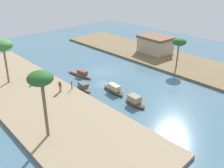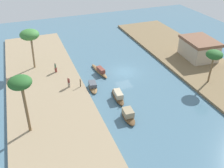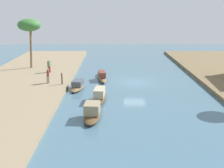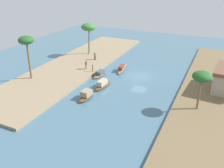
% 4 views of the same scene
% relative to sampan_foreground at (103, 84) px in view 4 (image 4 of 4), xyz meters
% --- Properties ---
extents(river_water, '(67.87, 67.87, 0.00)m').
position_rel_sampan_foreground_xyz_m(river_water, '(-6.63, 3.84, -0.46)').
color(river_water, '#476B7F').
rests_on(river_water, ground).
extents(riverbank_left, '(42.18, 10.89, 0.40)m').
position_rel_sampan_foreground_xyz_m(riverbank_left, '(-6.63, -9.00, -0.26)').
color(riverbank_left, '#937F60').
rests_on(riverbank_left, ground).
extents(riverbank_right, '(42.18, 10.89, 0.40)m').
position_rel_sampan_foreground_xyz_m(riverbank_right, '(-6.63, 16.68, -0.26)').
color(riverbank_right, brown).
rests_on(riverbank_right, ground).
extents(sampan_foreground, '(4.24, 1.47, 1.22)m').
position_rel_sampan_foreground_xyz_m(sampan_foreground, '(0.00, 0.00, 0.00)').
color(sampan_foreground, brown).
rests_on(sampan_foreground, river_water).
extents(sampan_with_tall_canopy, '(3.34, 1.43, 1.27)m').
position_rel_sampan_foreground_xyz_m(sampan_with_tall_canopy, '(4.36, -0.41, 0.04)').
color(sampan_with_tall_canopy, brown).
rests_on(sampan_with_tall_canopy, river_water).
extents(sampan_open_hull, '(5.39, 1.62, 1.09)m').
position_rel_sampan_foreground_xyz_m(sampan_open_hull, '(-7.86, -0.06, -0.08)').
color(sampan_open_hull, brown).
rests_on(sampan_open_hull, river_water).
extents(sampan_downstream_large, '(3.51, 1.54, 0.94)m').
position_rel_sampan_foreground_xyz_m(sampan_downstream_large, '(-3.78, -2.48, -0.09)').
color(sampan_downstream_large, brown).
rests_on(sampan_downstream_large, river_water).
extents(person_on_near_bank, '(0.42, 0.38, 1.60)m').
position_rel_sampan_foreground_xyz_m(person_on_near_bank, '(-4.79, -5.78, 0.63)').
color(person_on_near_bank, gray).
rests_on(person_on_near_bank, riverbank_left).
extents(person_by_mooring, '(0.46, 0.46, 1.63)m').
position_rel_sampan_foreground_xyz_m(person_by_mooring, '(-9.97, -6.80, 0.63)').
color(person_by_mooring, brown).
rests_on(person_by_mooring, riverbank_left).
extents(mooring_post, '(0.14, 0.14, 1.23)m').
position_rel_sampan_foreground_xyz_m(mooring_post, '(-4.28, -4.20, 0.55)').
color(mooring_post, '#4C3823').
rests_on(mooring_post, riverbank_left).
extents(palm_tree_left_near, '(2.99, 2.99, 6.56)m').
position_rel_sampan_foreground_xyz_m(palm_tree_left_near, '(-12.82, -9.73, 5.57)').
color(palm_tree_left_near, '#7F6647').
rests_on(palm_tree_left_near, riverbank_left).
extents(palm_tree_left_far, '(2.42, 2.42, 7.10)m').
position_rel_sampan_foreground_xyz_m(palm_tree_left_far, '(2.65, -11.86, 6.12)').
color(palm_tree_left_far, brown).
rests_on(palm_tree_left_far, riverbank_left).
extents(palm_tree_right_tall, '(2.38, 2.38, 5.14)m').
position_rel_sampan_foreground_xyz_m(palm_tree_right_tall, '(1.23, 14.24, 4.32)').
color(palm_tree_right_tall, brown).
rests_on(palm_tree_right_tall, riverbank_right).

